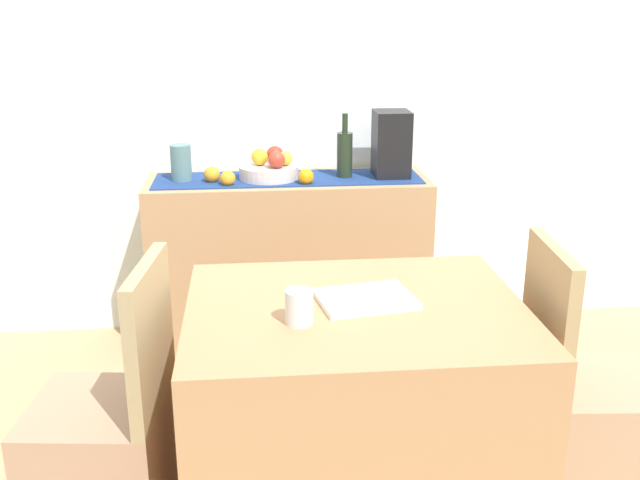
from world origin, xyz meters
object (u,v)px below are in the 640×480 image
coffee_cup (299,307)px  sideboard_console (289,263)px  dining_table (354,414)px  chair_by_corner (585,429)px  ceramic_vase (181,163)px  coffee_maker (391,144)px  fruit_bowl (269,172)px  open_book (366,299)px  wine_bottle (345,154)px  chair_near_window (107,457)px

coffee_cup → sideboard_console: bearing=88.1°
dining_table → chair_by_corner: chair_by_corner is taller
chair_by_corner → ceramic_vase: bearing=136.9°
coffee_maker → dining_table: (-0.35, -1.29, -0.60)m
fruit_bowl → coffee_cup: bearing=-88.3°
ceramic_vase → open_book: (0.65, -1.27, -0.16)m
dining_table → coffee_cup: coffee_cup is taller
wine_bottle → chair_by_corner: (0.64, -1.29, -0.67)m
dining_table → open_book: (0.03, 0.03, 0.38)m
sideboard_console → chair_near_window: (-0.64, -1.29, -0.14)m
coffee_maker → open_book: coffee_maker is taller
sideboard_console → wine_bottle: size_ratio=4.35×
sideboard_console → coffee_maker: coffee_maker is taller
coffee_maker → chair_near_window: (-1.12, -1.29, -0.71)m
coffee_cup → chair_near_window: bearing=170.1°
ceramic_vase → coffee_cup: (0.44, -1.40, -0.12)m
wine_bottle → coffee_maker: bearing=0.0°
sideboard_console → coffee_cup: 1.45m
sideboard_console → wine_bottle: (0.26, 0.00, 0.52)m
fruit_bowl → open_book: 1.29m
wine_bottle → chair_near_window: 1.71m
dining_table → chair_near_window: size_ratio=1.12×
chair_near_window → chair_by_corner: size_ratio=1.00×
wine_bottle → coffee_maker: (0.22, 0.00, 0.04)m
wine_bottle → open_book: (-0.10, -1.27, -0.18)m
dining_table → chair_near_window: bearing=-179.9°
sideboard_console → coffee_maker: 0.74m
ceramic_vase → chair_by_corner: 2.00m
dining_table → coffee_cup: size_ratio=10.15×
ceramic_vase → wine_bottle: bearing=0.0°
wine_bottle → dining_table: size_ratio=0.30×
fruit_bowl → wine_bottle: wine_bottle is taller
open_book → coffee_cup: bearing=-157.8°
dining_table → sideboard_console: bearing=95.7°
coffee_cup → fruit_bowl: bearing=91.7°
wine_bottle → coffee_cup: size_ratio=3.00×
fruit_bowl → open_book: fruit_bowl is taller
coffee_maker → chair_by_corner: 1.53m
open_book → coffee_cup: coffee_cup is taller
dining_table → chair_by_corner: bearing=0.1°
sideboard_console → chair_near_window: bearing=-116.2°
sideboard_console → open_book: 1.32m
fruit_bowl → chair_near_window: (-0.55, -1.29, -0.59)m
dining_table → chair_by_corner: 0.78m
chair_near_window → chair_by_corner: (1.54, 0.00, 0.00)m
wine_bottle → dining_table: wine_bottle is taller
wine_bottle → open_book: bearing=-94.5°
wine_bottle → ceramic_vase: wine_bottle is taller
ceramic_vase → coffee_cup: bearing=-72.7°
open_book → coffee_maker: bearing=65.9°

